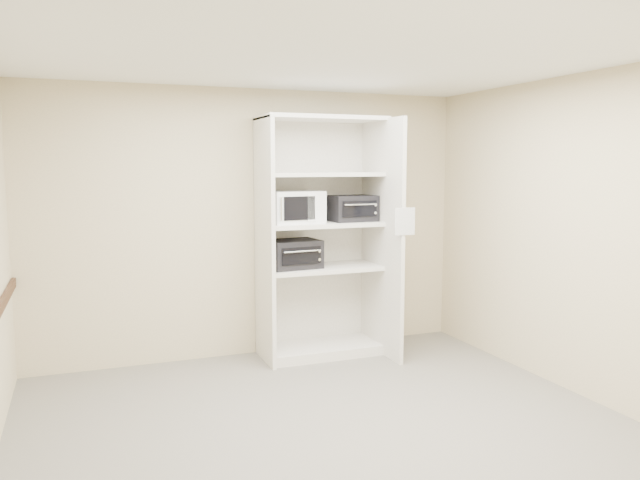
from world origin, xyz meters
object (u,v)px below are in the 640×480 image
object	(u,v)px
shelving_unit	(325,245)
toaster_oven_upper	(352,208)
toaster_oven_lower	(293,254)
microwave	(294,207)

from	to	relation	value
shelving_unit	toaster_oven_upper	xyz separation A→B (m)	(0.29, -0.01, 0.37)
shelving_unit	toaster_oven_upper	distance (m)	0.47
toaster_oven_upper	shelving_unit	bearing A→B (deg)	176.17
shelving_unit	toaster_oven_upper	world-z (taller)	shelving_unit
shelving_unit	toaster_oven_lower	world-z (taller)	shelving_unit
microwave	toaster_oven_upper	xyz separation A→B (m)	(0.62, -0.03, -0.03)
shelving_unit	toaster_oven_lower	distance (m)	0.35
microwave	toaster_oven_lower	bearing A→B (deg)	-132.82
toaster_oven_lower	toaster_oven_upper	bearing A→B (deg)	-7.09
toaster_oven_upper	toaster_oven_lower	world-z (taller)	toaster_oven_upper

